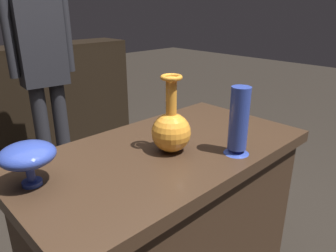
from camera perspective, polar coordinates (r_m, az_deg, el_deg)
The scene contains 6 objects.
display_plinth at distance 1.49m, azimuth -0.39°, elevation -17.98°, with size 1.20×0.64×0.80m.
vase_centerpiece at distance 1.22m, azimuth 0.46°, elevation -0.57°, with size 0.15×0.15×0.30m.
vase_tall_behind at distance 1.07m, azimuth -23.95°, elevation -4.92°, with size 0.17×0.17×0.14m.
vase_left_accent at distance 1.21m, azimuth 12.59°, elevation 0.51°, with size 0.10×0.10×0.26m.
shelf_vase_right at distance 3.39m, azimuth -21.73°, elevation 15.10°, with size 0.06×0.06×0.19m.
visitor_center_back at distance 2.52m, azimuth -21.56°, elevation 10.23°, with size 0.47×0.21×1.59m.
Camera 1 is at (-0.80, -0.84, 1.34)m, focal length 33.87 mm.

